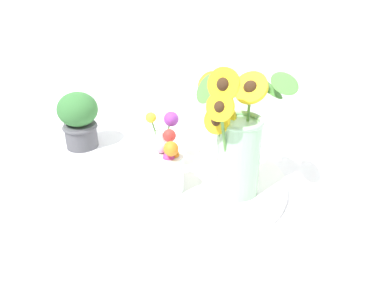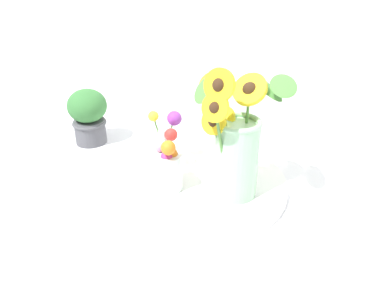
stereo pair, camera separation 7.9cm
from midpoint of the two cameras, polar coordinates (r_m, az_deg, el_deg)
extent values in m
plane|color=silver|center=(1.02, 2.45, -7.97)|extent=(6.00, 6.00, 0.00)
cylinder|color=white|center=(1.06, 2.15, -5.85)|extent=(0.53, 0.53, 0.02)
cylinder|color=#99CC9E|center=(0.96, 9.09, -2.44)|extent=(0.11, 0.11, 0.20)
torus|color=#99CC9E|center=(0.91, 9.55, 3.21)|extent=(0.12, 0.12, 0.01)
cylinder|color=#568E42|center=(0.90, 7.82, 1.83)|extent=(0.01, 0.08, 0.24)
cylinder|color=yellow|center=(0.82, 6.97, 8.87)|extent=(0.07, 0.03, 0.07)
sphere|color=#382314|center=(0.82, 6.97, 8.87)|extent=(0.03, 0.03, 0.03)
cylinder|color=#568E42|center=(0.93, 10.42, 0.21)|extent=(0.02, 0.05, 0.25)
cylinder|color=yellow|center=(0.91, 11.32, 8.13)|extent=(0.09, 0.07, 0.07)
sphere|color=#382314|center=(0.91, 11.32, 8.13)|extent=(0.04, 0.04, 0.04)
cylinder|color=#568E42|center=(0.97, 7.33, -1.23)|extent=(0.04, 0.01, 0.17)
cylinder|color=yellow|center=(0.95, 6.73, 3.61)|extent=(0.09, 0.06, 0.09)
sphere|color=#382314|center=(0.95, 6.73, 3.61)|extent=(0.03, 0.03, 0.03)
cylinder|color=#568E42|center=(0.89, 7.05, -0.61)|extent=(0.01, 0.06, 0.21)
cylinder|color=yellow|center=(0.82, 6.32, 5.48)|extent=(0.07, 0.03, 0.07)
sphere|color=#382314|center=(0.82, 6.32, 5.48)|extent=(0.03, 0.03, 0.03)
cylinder|color=#568E42|center=(0.95, 6.52, 0.98)|extent=(0.09, 0.04, 0.24)
cylinder|color=yellow|center=(0.94, 5.21, 9.13)|extent=(0.07, 0.05, 0.07)
sphere|color=#382314|center=(0.94, 5.21, 9.13)|extent=(0.03, 0.03, 0.03)
cylinder|color=#568E42|center=(0.93, 7.15, -1.86)|extent=(0.04, 0.06, 0.19)
cylinder|color=yellow|center=(0.88, 5.76, 3.29)|extent=(0.08, 0.03, 0.07)
sphere|color=#382314|center=(0.88, 5.76, 3.29)|extent=(0.03, 0.03, 0.03)
ellipsoid|color=#477F38|center=(0.94, 13.58, 8.36)|extent=(0.12, 0.09, 0.06)
ellipsoid|color=#477F38|center=(0.89, 16.28, 8.53)|extent=(0.12, 0.15, 0.03)
ellipsoid|color=#477F38|center=(0.90, 4.73, 8.39)|extent=(0.08, 0.11, 0.05)
cylinder|color=white|center=(0.98, -1.27, -4.35)|extent=(0.07, 0.07, 0.10)
cylinder|color=#568E42|center=(0.99, -1.08, -2.82)|extent=(0.02, 0.02, 0.08)
sphere|color=purple|center=(0.98, -1.24, -0.55)|extent=(0.03, 0.03, 0.03)
cylinder|color=#568E42|center=(0.97, -1.12, -3.19)|extent=(0.03, 0.04, 0.11)
sphere|color=orange|center=(0.92, -1.18, -0.64)|extent=(0.04, 0.04, 0.04)
cylinder|color=#568E42|center=(0.97, -1.35, -4.27)|extent=(0.01, 0.01, 0.08)
sphere|color=#C6337A|center=(0.95, -1.48, -2.08)|extent=(0.03, 0.03, 0.03)
cylinder|color=#568E42|center=(0.99, -1.90, -2.68)|extent=(0.02, 0.01, 0.09)
sphere|color=pink|center=(0.97, -2.54, -0.31)|extent=(0.03, 0.03, 0.03)
cylinder|color=#568E42|center=(0.98, -1.13, -3.63)|extent=(0.02, 0.01, 0.08)
sphere|color=orange|center=(0.96, -0.73, -1.57)|extent=(0.03, 0.03, 0.03)
sphere|color=white|center=(1.10, -2.21, -1.89)|extent=(0.06, 0.06, 0.06)
cylinder|color=white|center=(1.07, -2.27, 0.86)|extent=(0.03, 0.03, 0.05)
cylinder|color=#568E42|center=(1.09, -1.47, 1.12)|extent=(0.02, 0.03, 0.11)
sphere|color=purple|center=(1.08, -0.60, 3.89)|extent=(0.04, 0.04, 0.04)
cylinder|color=#568E42|center=(1.07, -1.75, -0.75)|extent=(0.03, 0.01, 0.09)
sphere|color=red|center=(1.04, -1.06, 1.39)|extent=(0.04, 0.04, 0.04)
cylinder|color=#568E42|center=(1.07, -2.83, 1.01)|extent=(0.03, 0.02, 0.13)
sphere|color=yellow|center=(1.04, -3.77, 4.21)|extent=(0.03, 0.03, 0.03)
cylinder|color=#4C4C51|center=(1.33, -13.57, 1.89)|extent=(0.11, 0.11, 0.08)
torus|color=#4C4C51|center=(1.31, -13.72, 3.13)|extent=(0.12, 0.12, 0.01)
ellipsoid|color=#336B33|center=(1.29, -14.01, 5.64)|extent=(0.13, 0.13, 0.11)
camera|label=1|loc=(0.04, -87.73, 1.15)|focal=35.00mm
camera|label=2|loc=(0.04, 92.27, -1.15)|focal=35.00mm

